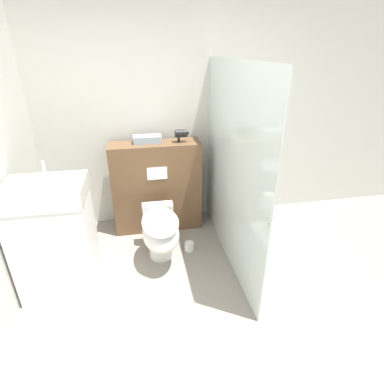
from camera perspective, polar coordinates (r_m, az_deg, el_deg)
name	(u,v)px	position (r m, az deg, el deg)	size (l,w,h in m)	color
ground_plane	(205,339)	(2.55, 2.50, -26.12)	(12.00, 12.00, 0.00)	gray
wall_back	(170,120)	(3.58, -4.26, 13.53)	(8.00, 0.06, 2.50)	silver
partition_panel	(157,187)	(3.54, -6.68, 1.01)	(1.02, 0.33, 1.06)	brown
shower_glass	(231,170)	(2.86, 7.46, 4.16)	(0.04, 1.84, 1.93)	silver
toilet	(160,233)	(3.06, -6.02, -7.72)	(0.36, 0.68, 0.51)	white
sink_vanity	(55,238)	(2.87, -24.63, -8.00)	(0.63, 0.48, 1.18)	white
hair_drier	(182,134)	(3.34, -1.97, 11.05)	(0.16, 0.08, 0.14)	black
folded_towel	(147,139)	(3.37, -8.52, 9.93)	(0.31, 0.16, 0.08)	#8C9EAD
spare_toilet_roll	(189,246)	(3.32, -0.52, -10.32)	(0.10, 0.10, 0.10)	white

